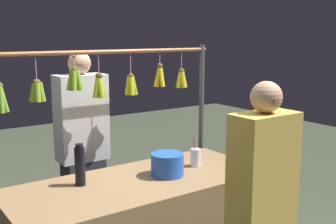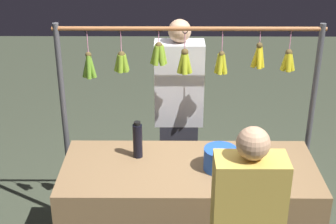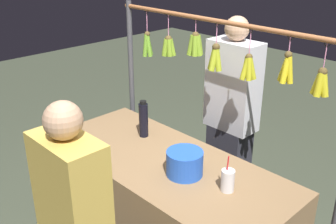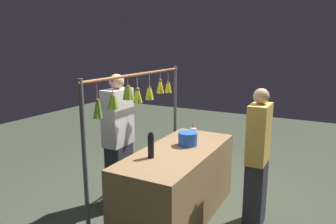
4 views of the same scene
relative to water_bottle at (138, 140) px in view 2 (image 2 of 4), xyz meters
name	(u,v)px [view 2 (image 2 of 4)]	position (x,y,z in m)	size (l,w,h in m)	color
market_counter	(188,215)	(-0.37, 0.14, -0.55)	(1.79, 0.76, 0.83)	olive
display_rack	(186,85)	(-0.35, -0.38, 0.27)	(1.98, 0.12, 1.72)	#4C4C51
water_bottle	(138,140)	(0.00, 0.00, 0.00)	(0.07, 0.07, 0.28)	black
blue_bucket	(220,159)	(-0.58, 0.17, -0.05)	(0.23, 0.23, 0.16)	blue
drink_cup	(262,157)	(-0.87, 0.12, -0.07)	(0.08, 0.08, 0.22)	silver
vendor_person	(179,118)	(-0.30, -0.65, -0.14)	(0.40, 0.22, 1.67)	#2D2D38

